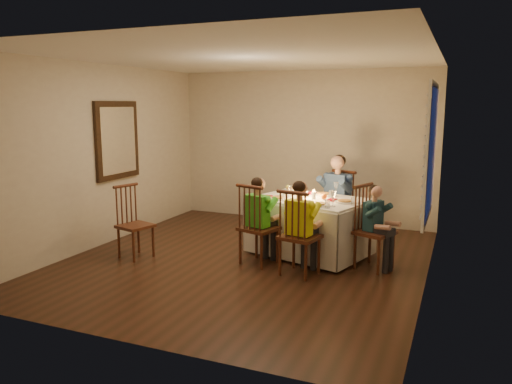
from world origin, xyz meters
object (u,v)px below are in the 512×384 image
at_px(chair_adult, 335,240).
at_px(chair_extra, 137,257).
at_px(chair_near_right, 299,274).
at_px(dining_table, 310,214).
at_px(chair_end, 373,268).
at_px(child_green, 259,263).
at_px(serving_bowl, 292,190).
at_px(adult, 335,240).
at_px(child_yellow, 299,274).
at_px(child_teal, 373,268).
at_px(chair_near_left, 259,263).

distance_m(chair_adult, chair_extra, 2.93).
bearing_deg(chair_near_right, dining_table, -69.74).
xyz_separation_m(chair_end, child_green, (-1.40, -0.37, 0.00)).
bearing_deg(serving_bowl, adult, 38.09).
height_order(chair_adult, chair_near_right, same).
relative_size(chair_adult, child_yellow, 0.92).
bearing_deg(chair_near_right, adult, -79.70).
relative_size(chair_adult, serving_bowl, 4.92).
relative_size(chair_adult, chair_extra, 1.07).
bearing_deg(chair_extra, chair_adult, -35.03).
distance_m(chair_end, child_green, 1.45).
bearing_deg(child_teal, adult, 55.20).
distance_m(child_green, serving_bowl, 1.31).
bearing_deg(chair_end, chair_adult, 55.20).
distance_m(chair_near_right, adult, 1.67).
relative_size(chair_adult, chair_end, 1.00).
height_order(chair_extra, child_teal, child_teal).
distance_m(adult, child_green, 1.61).
relative_size(dining_table, serving_bowl, 8.05).
bearing_deg(child_teal, chair_extra, 124.90).
bearing_deg(adult, dining_table, -81.52).
xyz_separation_m(chair_near_left, child_teal, (1.40, 0.37, 0.00)).
distance_m(dining_table, child_teal, 1.12).
height_order(chair_end, serving_bowl, serving_bowl).
relative_size(chair_adult, chair_near_right, 1.00).
height_order(dining_table, chair_extra, dining_table).
bearing_deg(chair_near_right, child_green, -6.06).
xyz_separation_m(dining_table, chair_adult, (0.17, 0.80, -0.55)).
distance_m(chair_extra, child_teal, 3.11).
height_order(chair_end, child_yellow, child_yellow).
xyz_separation_m(chair_end, child_teal, (0.00, 0.00, 0.00)).
bearing_deg(chair_extra, child_yellow, -69.45).
distance_m(chair_adult, child_yellow, 1.67).
distance_m(chair_adult, adult, 0.00).
relative_size(chair_near_left, serving_bowl, 4.92).
relative_size(chair_extra, child_green, 0.87).
xyz_separation_m(child_yellow, child_teal, (0.79, 0.56, 0.00)).
relative_size(dining_table, chair_near_right, 1.64).
distance_m(child_teal, serving_bowl, 1.67).
distance_m(chair_extra, child_green, 1.66).
bearing_deg(chair_near_right, serving_bowl, -55.77).
height_order(chair_near_right, chair_extra, chair_near_right).
height_order(adult, child_teal, adult).
xyz_separation_m(chair_adult, child_green, (-0.65, -1.47, 0.00)).
bearing_deg(chair_near_right, child_yellow, -0.00).
bearing_deg(serving_bowl, child_teal, -27.25).
bearing_deg(child_green, chair_adult, -96.97).
relative_size(chair_near_right, adult, 0.81).
relative_size(child_yellow, serving_bowl, 5.36).
bearing_deg(dining_table, adult, 94.30).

